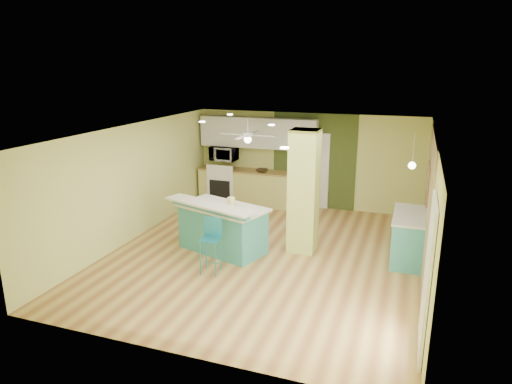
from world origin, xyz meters
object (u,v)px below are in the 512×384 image
side_counter (408,237)px  fruit_bowl (262,171)px  peninsula (222,227)px  canister (231,202)px  bar_stool (211,236)px

side_counter → fruit_bowl: fruit_bowl is taller
peninsula → canister: bearing=32.4°
peninsula → fruit_bowl: 3.22m
bar_stool → side_counter: bearing=24.3°
bar_stool → fruit_bowl: bar_stool is taller
canister → peninsula: bearing=-165.1°
bar_stool → canister: size_ratio=5.39×
fruit_bowl → canister: bearing=-82.6°
side_counter → canister: canister is taller
fruit_bowl → canister: (0.41, -3.13, 0.07)m
side_counter → canister: 3.53m
bar_stool → fruit_bowl: bearing=92.5°
peninsula → fruit_bowl: (-0.22, 3.18, 0.47)m
peninsula → bar_stool: 1.01m
bar_stool → fruit_bowl: size_ratio=3.23×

